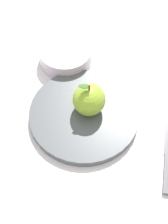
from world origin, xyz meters
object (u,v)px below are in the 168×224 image
object	(u,v)px
apple	(89,100)
knife	(168,155)
side_bowl	(65,53)
dinner_plate	(84,114)

from	to	relation	value
apple	knife	world-z (taller)	apple
apple	side_bowl	distance (m)	0.17
apple	knife	size ratio (longest dim) A/B	0.40
dinner_plate	knife	size ratio (longest dim) A/B	1.14
side_bowl	knife	xyz separation A→B (m)	(-0.24, 0.24, -0.02)
side_bowl	knife	size ratio (longest dim) A/B	0.61
apple	side_bowl	xyz separation A→B (m)	(0.07, -0.15, -0.03)
side_bowl	apple	bearing A→B (deg)	114.79
apple	side_bowl	bearing A→B (deg)	-65.21
apple	knife	bearing A→B (deg)	152.38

